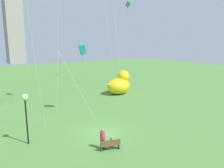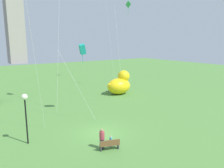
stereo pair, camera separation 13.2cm
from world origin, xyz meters
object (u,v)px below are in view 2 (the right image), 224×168
giant_inflatable_duck (120,84)px  kite_teal (82,50)px  kite_green (127,9)px  person_adult (102,138)px  lamppost (25,105)px  park_bench (110,144)px  person_child (111,141)px

giant_inflatable_duck → kite_teal: (-9.44, -5.53, 5.98)m
kite_green → kite_teal: bearing=-147.0°
kite_green → kite_teal: 16.98m
person_adult → lamppost: (-4.73, 4.34, 2.50)m
park_bench → lamppost: bearing=136.3°
park_bench → kite_teal: (2.53, 9.44, 7.16)m
person_adult → giant_inflatable_duck: 19.00m
person_child → kite_green: size_ratio=0.06×
park_bench → person_child: person_child is taller
park_bench → kite_green: (15.70, 17.99, 13.61)m
park_bench → kite_teal: 12.11m
park_bench → kite_green: 27.48m
kite_green → kite_teal: kite_green is taller
person_adult → person_child: bearing=-10.5°
person_adult → lamppost: size_ratio=0.39×
lamppost → kite_teal: 9.83m
person_child → giant_inflatable_duck: giant_inflatable_duck is taller
giant_inflatable_duck → person_adult: bearing=-130.6°
park_bench → person_child: 0.56m
person_child → park_bench: bearing=-133.4°
person_adult → kite_green: kite_green is taller
park_bench → giant_inflatable_duck: bearing=51.4°
giant_inflatable_duck → kite_teal: size_ratio=0.56×
park_bench → kite_green: size_ratio=0.11×
person_adult → kite_teal: bearing=71.8°
kite_teal → lamppost: bearing=-149.3°
person_child → kite_green: bearing=48.9°
park_bench → person_adult: size_ratio=0.98×
person_adult → person_child: person_adult is taller
giant_inflatable_duck → lamppost: (-17.08, -10.08, 1.78)m
lamppost → person_adult: bearing=-42.5°
person_adult → lamppost: 6.89m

